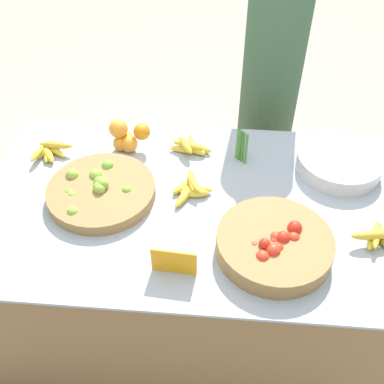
{
  "coord_description": "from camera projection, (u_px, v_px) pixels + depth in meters",
  "views": [
    {
      "loc": [
        0.1,
        -1.24,
        1.95
      ],
      "look_at": [
        0.0,
        0.0,
        0.76
      ],
      "focal_mm": 42.0,
      "sensor_mm": 36.0,
      "label": 1
    }
  ],
  "objects": [
    {
      "name": "market_table",
      "position": [
        192.0,
        258.0,
        2.0
      ],
      "size": [
        1.66,
        0.99,
        0.71
      ],
      "color": "olive",
      "rests_on": "ground_plane"
    },
    {
      "name": "banana_bunch_front_center",
      "position": [
        190.0,
        189.0,
        1.77
      ],
      "size": [
        0.17,
        0.21,
        0.06
      ],
      "color": "gold",
      "rests_on": "market_table"
    },
    {
      "name": "banana_bunch_front_right",
      "position": [
        49.0,
        151.0,
        1.94
      ],
      "size": [
        0.17,
        0.17,
        0.06
      ],
      "color": "gold",
      "rests_on": "market_table"
    },
    {
      "name": "metal_bowl",
      "position": [
        339.0,
        163.0,
        1.87
      ],
      "size": [
        0.35,
        0.35,
        0.07
      ],
      "color": "silver",
      "rests_on": "market_table"
    },
    {
      "name": "price_sign",
      "position": [
        174.0,
        262.0,
        1.47
      ],
      "size": [
        0.15,
        0.02,
        0.11
      ],
      "rotation": [
        0.0,
        0.0,
        -0.08
      ],
      "color": "orange",
      "rests_on": "market_table"
    },
    {
      "name": "orange_pile",
      "position": [
        127.0,
        137.0,
        1.95
      ],
      "size": [
        0.18,
        0.1,
        0.14
      ],
      "color": "orange",
      "rests_on": "market_table"
    },
    {
      "name": "ground_plane",
      "position": [
        192.0,
        302.0,
        2.24
      ],
      "size": [
        12.0,
        12.0,
        0.0
      ],
      "primitive_type": "plane",
      "color": "#ADA599"
    },
    {
      "name": "veg_bundle",
      "position": [
        241.0,
        146.0,
        1.88
      ],
      "size": [
        0.05,
        0.05,
        0.15
      ],
      "color": "#428438",
      "rests_on": "market_table"
    },
    {
      "name": "tomato_basket",
      "position": [
        274.0,
        245.0,
        1.54
      ],
      "size": [
        0.4,
        0.4,
        0.1
      ],
      "color": "olive",
      "rests_on": "market_table"
    },
    {
      "name": "banana_bunch_back_center",
      "position": [
        378.0,
        236.0,
        1.59
      ],
      "size": [
        0.21,
        0.15,
        0.06
      ],
      "color": "gold",
      "rests_on": "market_table"
    },
    {
      "name": "lime_bowl",
      "position": [
        100.0,
        191.0,
        1.75
      ],
      "size": [
        0.42,
        0.42,
        0.09
      ],
      "color": "olive",
      "rests_on": "market_table"
    },
    {
      "name": "vendor_person",
      "position": [
        270.0,
        88.0,
        2.32
      ],
      "size": [
        0.3,
        0.3,
        1.59
      ],
      "color": "#385B42",
      "rests_on": "ground_plane"
    },
    {
      "name": "banana_bunch_front_left",
      "position": [
        190.0,
        147.0,
        1.96
      ],
      "size": [
        0.19,
        0.18,
        0.06
      ],
      "color": "gold",
      "rests_on": "market_table"
    }
  ]
}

